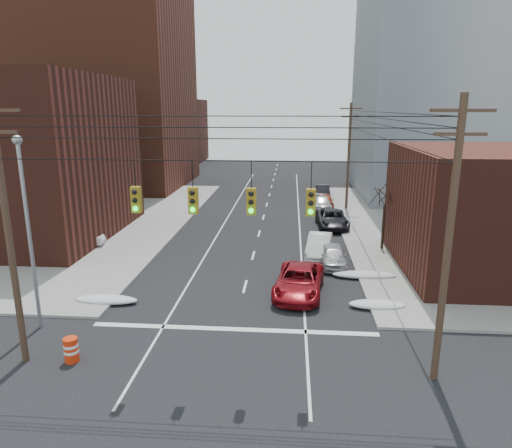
% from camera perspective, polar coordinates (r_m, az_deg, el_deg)
% --- Properties ---
extents(ground, '(160.00, 160.00, 0.00)m').
position_cam_1_polar(ground, '(17.40, -5.73, -22.83)').
color(ground, black).
rests_on(ground, ground).
extents(building_brick_tall, '(24.00, 20.00, 30.00)m').
position_cam_1_polar(building_brick_tall, '(67.29, -19.84, 17.39)').
color(building_brick_tall, brown).
rests_on(building_brick_tall, ground).
extents(building_brick_far, '(22.00, 18.00, 12.00)m').
position_cam_1_polar(building_brick_far, '(92.30, -13.91, 11.16)').
color(building_brick_far, '#481E15').
rests_on(building_brick_far, ground).
extents(building_office, '(22.00, 20.00, 25.00)m').
position_cam_1_polar(building_office, '(60.80, 23.87, 15.07)').
color(building_office, gray).
rests_on(building_office, ground).
extents(building_glass, '(20.00, 18.00, 22.00)m').
position_cam_1_polar(building_glass, '(86.29, 19.36, 13.91)').
color(building_glass, gray).
rests_on(building_glass, ground).
extents(utility_pole_left, '(2.20, 0.28, 11.00)m').
position_cam_1_polar(utility_pole_left, '(20.57, -28.59, -0.67)').
color(utility_pole_left, '#473323').
rests_on(utility_pole_left, ground).
extents(utility_pole_right, '(2.20, 0.28, 11.00)m').
position_cam_1_polar(utility_pole_right, '(18.23, 22.96, -1.79)').
color(utility_pole_right, '#473323').
rests_on(utility_pole_right, ground).
extents(utility_pole_far, '(2.20, 0.28, 11.00)m').
position_cam_1_polar(utility_pole_far, '(48.20, 11.52, 8.46)').
color(utility_pole_far, '#473323').
rests_on(utility_pole_far, ground).
extents(traffic_signals, '(17.00, 0.42, 2.02)m').
position_cam_1_polar(traffic_signals, '(17.11, -4.28, 3.10)').
color(traffic_signals, black).
rests_on(traffic_signals, ground).
extents(street_light, '(0.44, 0.44, 9.32)m').
position_cam_1_polar(street_light, '(23.61, -26.70, 0.69)').
color(street_light, gray).
rests_on(street_light, ground).
extents(bare_tree, '(2.09, 2.20, 4.93)m').
position_cam_1_polar(bare_tree, '(35.28, 15.64, 0.42)').
color(bare_tree, black).
rests_on(bare_tree, ground).
extents(snow_nw, '(3.50, 1.08, 0.42)m').
position_cam_1_polar(snow_nw, '(26.81, -18.22, -8.97)').
color(snow_nw, silver).
rests_on(snow_nw, ground).
extents(snow_ne, '(3.00, 1.08, 0.42)m').
position_cam_1_polar(snow_ne, '(25.74, 14.88, -9.71)').
color(snow_ne, silver).
rests_on(snow_ne, ground).
extents(snow_east_far, '(4.00, 1.08, 0.42)m').
position_cam_1_polar(snow_east_far, '(29.85, 13.38, -6.21)').
color(snow_east_far, silver).
rests_on(snow_east_far, ground).
extents(red_pickup, '(3.25, 5.92, 1.57)m').
position_cam_1_polar(red_pickup, '(26.62, 5.40, -7.11)').
color(red_pickup, maroon).
rests_on(red_pickup, ground).
extents(parked_car_a, '(1.73, 4.21, 1.43)m').
position_cam_1_polar(parked_car_a, '(31.53, 9.64, -3.93)').
color(parked_car_a, '#B5B5BA').
rests_on(parked_car_a, ground).
extents(parked_car_b, '(2.25, 4.86, 1.54)m').
position_cam_1_polar(parked_car_b, '(33.60, 7.91, -2.61)').
color(parked_car_b, silver).
rests_on(parked_car_b, ground).
extents(parked_car_c, '(2.81, 5.73, 1.57)m').
position_cam_1_polar(parked_car_c, '(41.53, 9.49, 0.63)').
color(parked_car_c, black).
rests_on(parked_car_c, ground).
extents(parked_car_d, '(1.97, 4.50, 1.29)m').
position_cam_1_polar(parked_car_d, '(49.09, 8.27, 2.63)').
color(parked_car_d, '#B9B9BE').
rests_on(parked_car_d, ground).
extents(parked_car_e, '(1.70, 4.05, 1.37)m').
position_cam_1_polar(parked_car_e, '(50.16, 8.65, 2.91)').
color(parked_car_e, maroon).
rests_on(parked_car_e, ground).
extents(parked_car_f, '(1.70, 4.71, 1.54)m').
position_cam_1_polar(parked_car_f, '(55.01, 8.30, 4.03)').
color(parked_car_f, black).
rests_on(parked_car_f, ground).
extents(lot_car_a, '(3.89, 1.91, 1.23)m').
position_cam_1_polar(lot_car_a, '(37.66, -21.23, -1.62)').
color(lot_car_a, silver).
rests_on(lot_car_a, sidewalk_nw).
extents(lot_car_b, '(5.40, 2.78, 1.46)m').
position_cam_1_polar(lot_car_b, '(46.18, -17.98, 1.63)').
color(lot_car_b, '#ADACB1').
rests_on(lot_car_b, sidewalk_nw).
extents(lot_car_c, '(4.52, 3.00, 1.22)m').
position_cam_1_polar(lot_car_c, '(43.67, -23.12, 0.30)').
color(lot_car_c, black).
rests_on(lot_car_c, sidewalk_nw).
extents(lot_car_d, '(4.93, 2.82, 1.58)m').
position_cam_1_polar(lot_car_d, '(46.65, -21.74, 1.50)').
color(lot_car_d, '#B1B1B6').
rests_on(lot_car_d, sidewalk_nw).
extents(construction_barrel, '(0.68, 0.68, 1.07)m').
position_cam_1_polar(construction_barrel, '(21.51, -22.10, -14.33)').
color(construction_barrel, red).
rests_on(construction_barrel, ground).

